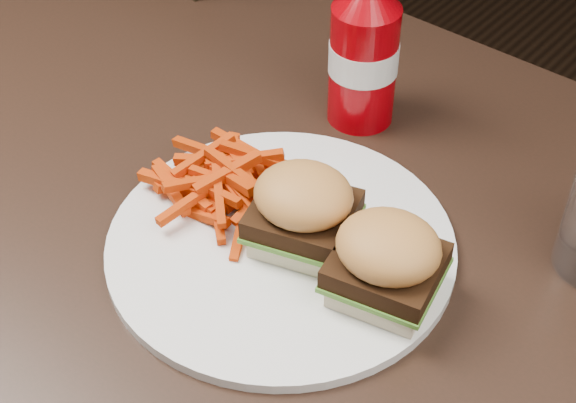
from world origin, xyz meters
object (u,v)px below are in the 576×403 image
Objects in this scene: plate at (281,245)px; ketchup_bottle at (363,68)px; dining_table at (309,276)px; chair_far at (229,76)px.

plate is 2.25× the size of ketchup_bottle.
ketchup_bottle is (-0.09, 0.20, 0.08)m from dining_table.
chair_far is (-0.57, 0.50, -0.30)m from dining_table.
chair_far is 3.24× the size of ketchup_bottle.
dining_table is at bearing 10.22° from plate.
plate reaches higher than dining_table.
plate is 0.22m from ketchup_bottle.
plate is (0.54, -0.51, 0.33)m from chair_far.
plate is at bearing -169.78° from dining_table.
ketchup_bottle reaches higher than chair_far.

